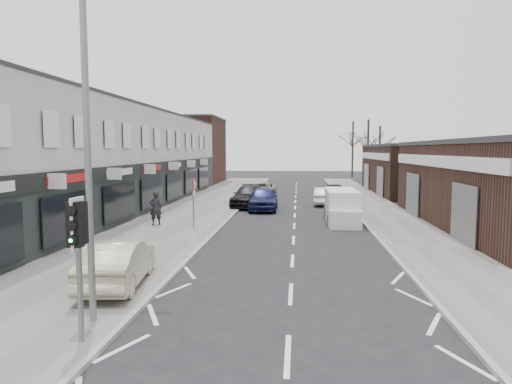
% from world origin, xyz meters
% --- Properties ---
extents(ground, '(160.00, 160.00, 0.00)m').
position_xyz_m(ground, '(0.00, 0.00, 0.00)').
color(ground, black).
rests_on(ground, ground).
extents(pavement_left, '(5.50, 64.00, 0.12)m').
position_xyz_m(pavement_left, '(-6.75, 22.00, 0.06)').
color(pavement_left, slate).
rests_on(pavement_left, ground).
extents(pavement_right, '(3.50, 64.00, 0.12)m').
position_xyz_m(pavement_right, '(5.75, 22.00, 0.06)').
color(pavement_right, slate).
rests_on(pavement_right, ground).
extents(shop_terrace_left, '(8.00, 41.00, 7.10)m').
position_xyz_m(shop_terrace_left, '(-13.50, 19.50, 3.55)').
color(shop_terrace_left, beige).
rests_on(shop_terrace_left, ground).
extents(brick_block_far, '(8.00, 10.00, 8.00)m').
position_xyz_m(brick_block_far, '(-13.50, 45.00, 4.00)').
color(brick_block_far, '#43241C').
rests_on(brick_block_far, ground).
extents(right_unit_far, '(10.00, 16.00, 4.50)m').
position_xyz_m(right_unit_far, '(12.50, 34.00, 2.25)').
color(right_unit_far, '#372219').
rests_on(right_unit_far, ground).
extents(tree_far_a, '(3.60, 3.60, 8.00)m').
position_xyz_m(tree_far_a, '(9.00, 48.00, 0.00)').
color(tree_far_a, '#382D26').
rests_on(tree_far_a, ground).
extents(tree_far_b, '(3.60, 3.60, 7.50)m').
position_xyz_m(tree_far_b, '(11.50, 54.00, 0.00)').
color(tree_far_b, '#382D26').
rests_on(tree_far_b, ground).
extents(tree_far_c, '(3.60, 3.60, 8.50)m').
position_xyz_m(tree_far_c, '(8.50, 60.00, 0.00)').
color(tree_far_c, '#382D26').
rests_on(tree_far_c, ground).
extents(traffic_light, '(0.28, 0.60, 3.10)m').
position_xyz_m(traffic_light, '(-4.40, -2.02, 2.41)').
color(traffic_light, slate).
rests_on(traffic_light, pavement_left).
extents(street_lamp, '(2.23, 0.22, 8.00)m').
position_xyz_m(street_lamp, '(-4.53, -0.80, 4.62)').
color(street_lamp, slate).
rests_on(street_lamp, pavement_left).
extents(warning_sign, '(0.12, 0.80, 2.70)m').
position_xyz_m(warning_sign, '(-5.16, 12.00, 2.20)').
color(warning_sign, slate).
rests_on(warning_sign, pavement_left).
extents(white_van, '(1.75, 4.89, 1.90)m').
position_xyz_m(white_van, '(2.72, 15.43, 0.90)').
color(white_van, white).
rests_on(white_van, ground).
extents(sedan_on_pavement, '(2.01, 4.37, 1.39)m').
position_xyz_m(sedan_on_pavement, '(-5.20, 1.99, 0.81)').
color(sedan_on_pavement, '#ADA78A').
rests_on(sedan_on_pavement, pavement_left).
extents(pedestrian, '(0.79, 0.68, 1.84)m').
position_xyz_m(pedestrian, '(-7.51, 12.94, 1.04)').
color(pedestrian, black).
rests_on(pedestrian, pavement_left).
extents(parked_car_left_a, '(2.01, 4.81, 1.63)m').
position_xyz_m(parked_car_left_a, '(-2.20, 20.47, 0.81)').
color(parked_car_left_a, '#161C45').
rests_on(parked_car_left_a, ground).
extents(parked_car_left_b, '(2.47, 5.47, 1.55)m').
position_xyz_m(parked_car_left_b, '(-3.40, 22.29, 0.78)').
color(parked_car_left_b, black).
rests_on(parked_car_left_b, ground).
extents(parked_car_left_c, '(2.32, 4.55, 1.23)m').
position_xyz_m(parked_car_left_c, '(-2.93, 29.99, 0.62)').
color(parked_car_left_c, '#A09480').
rests_on(parked_car_left_c, ground).
extents(parked_car_right_a, '(1.77, 4.15, 1.33)m').
position_xyz_m(parked_car_right_a, '(2.20, 23.94, 0.67)').
color(parked_car_right_a, silver).
rests_on(parked_car_right_a, ground).
extents(parked_car_right_b, '(1.94, 4.21, 1.40)m').
position_xyz_m(parked_car_right_b, '(3.24, 27.92, 0.70)').
color(parked_car_right_b, black).
rests_on(parked_car_right_b, ground).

